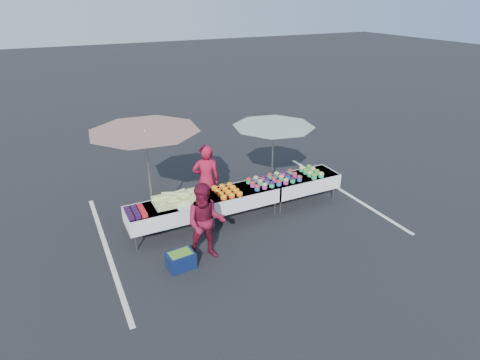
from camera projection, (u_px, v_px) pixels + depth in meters
name	position (u px, v px, depth m)	size (l,w,h in m)	color
ground	(240.00, 217.00, 9.91)	(80.00, 80.00, 0.00)	black
stripe_left	(107.00, 250.00, 8.62)	(0.10, 5.00, 0.00)	silver
stripe_right	(343.00, 191.00, 11.19)	(0.10, 5.00, 0.00)	silver
table_left	(168.00, 212.00, 8.94)	(1.86, 0.81, 0.75)	white
table_center	(240.00, 196.00, 9.66)	(1.86, 0.81, 0.75)	white
table_right	(302.00, 182.00, 10.38)	(1.86, 0.81, 0.75)	white
berry_punnets	(136.00, 212.00, 8.52)	(0.40, 0.54, 0.08)	black
corn_pile	(177.00, 199.00, 8.97)	(1.16, 0.57, 0.26)	#BBCF6A
plastic_bags	(184.00, 207.00, 8.73)	(0.30, 0.25, 0.05)	white
carrot_bowls	(227.00, 191.00, 9.42)	(0.55, 0.69, 0.11)	#FF4F1C
potato_cups	(274.00, 179.00, 9.94)	(1.34, 0.58, 0.16)	#235DA4
bean_baskets	(311.00, 172.00, 10.38)	(0.36, 0.68, 0.15)	#2BAE6C
vendor	(206.00, 180.00, 9.72)	(0.66, 0.43, 1.81)	maroon
customer	(206.00, 222.00, 8.05)	(0.81, 0.63, 1.67)	maroon
umbrella_left	(145.00, 140.00, 8.49)	(2.96, 2.96, 2.43)	black
umbrella_right	(273.00, 133.00, 9.88)	(2.41, 2.41, 2.09)	black
storage_bin	(181.00, 260.00, 8.00)	(0.57, 0.44, 0.35)	#0D1941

